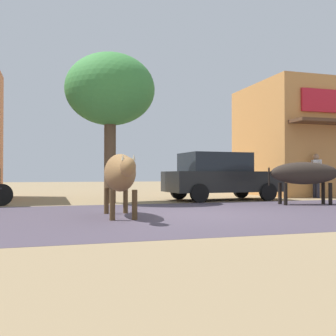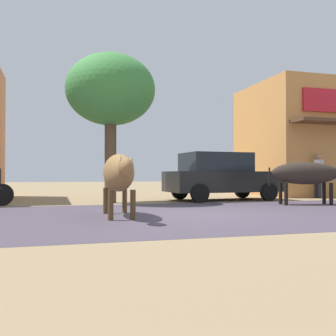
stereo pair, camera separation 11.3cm
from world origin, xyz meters
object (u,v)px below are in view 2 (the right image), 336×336
(cow_far_dark, at_px, (308,174))
(pedestrian_by_shop, at_px, (318,172))
(cow_near_brown, at_px, (119,173))
(roadside_tree, at_px, (111,91))
(parked_hatchback_car, at_px, (221,176))

(cow_far_dark, distance_m, pedestrian_by_shop, 3.62)
(cow_near_brown, bearing_deg, cow_far_dark, 17.05)
(cow_near_brown, bearing_deg, roadside_tree, 84.60)
(roadside_tree, xyz_separation_m, parked_hatchback_car, (3.88, 0.28, -2.69))
(cow_near_brown, relative_size, cow_far_dark, 1.01)
(pedestrian_by_shop, bearing_deg, parked_hatchback_car, -178.23)
(roadside_tree, bearing_deg, cow_near_brown, -95.40)
(cow_far_dark, bearing_deg, roadside_tree, 157.26)
(cow_far_dark, relative_size, pedestrian_by_shop, 1.58)
(parked_hatchback_car, bearing_deg, cow_near_brown, -134.01)
(roadside_tree, height_order, parked_hatchback_car, roadside_tree)
(roadside_tree, relative_size, cow_near_brown, 1.75)
(pedestrian_by_shop, bearing_deg, roadside_tree, -177.11)
(cow_near_brown, distance_m, cow_far_dark, 6.21)
(parked_hatchback_car, bearing_deg, roadside_tree, -175.94)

